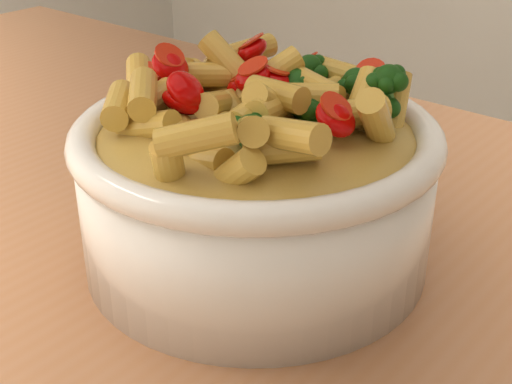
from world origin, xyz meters
The scene contains 3 objects.
table centered at (0.00, 0.00, 0.80)m, with size 1.20×0.80×0.90m.
serving_bowl centered at (0.10, 0.07, 0.95)m, with size 0.22×0.22×0.09m.
pasta_salad centered at (0.10, 0.07, 1.01)m, with size 0.17×0.17×0.04m.
Camera 1 is at (0.35, -0.22, 1.15)m, focal length 50.00 mm.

